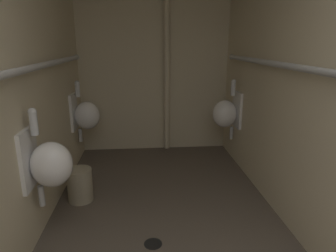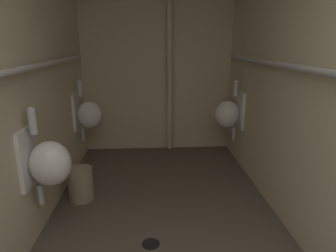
# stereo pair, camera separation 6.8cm
# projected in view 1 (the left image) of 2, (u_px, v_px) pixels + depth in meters

# --- Properties ---
(floor) EXTENTS (2.15, 4.15, 0.08)m
(floor) POSITION_uv_depth(u_px,v_px,m) (167.00, 236.00, 2.44)
(floor) COLOR brown
(floor) RESTS_ON ground
(wall_left) EXTENTS (0.06, 4.15, 2.70)m
(wall_left) POSITION_uv_depth(u_px,v_px,m) (10.00, 65.00, 1.97)
(wall_left) COLOR beige
(wall_left) RESTS_ON ground
(wall_right) EXTENTS (0.06, 4.15, 2.70)m
(wall_right) POSITION_uv_depth(u_px,v_px,m) (310.00, 63.00, 2.15)
(wall_right) COLOR beige
(wall_right) RESTS_ON ground
(wall_back) EXTENTS (2.15, 0.06, 2.70)m
(wall_back) POSITION_uv_depth(u_px,v_px,m) (154.00, 53.00, 4.02)
(wall_back) COLOR beige
(wall_back) RESTS_ON ground
(urinal_left_mid) EXTENTS (0.32, 0.30, 0.76)m
(urinal_left_mid) POSITION_uv_depth(u_px,v_px,m) (48.00, 163.00, 2.16)
(urinal_left_mid) COLOR white
(urinal_left_far) EXTENTS (0.32, 0.30, 0.76)m
(urinal_left_far) POSITION_uv_depth(u_px,v_px,m) (85.00, 115.00, 3.61)
(urinal_left_far) COLOR white
(urinal_right_mid) EXTENTS (0.32, 0.30, 0.76)m
(urinal_right_mid) POSITION_uv_depth(u_px,v_px,m) (226.00, 113.00, 3.69)
(urinal_right_mid) COLOR white
(supply_pipe_left) EXTENTS (0.06, 3.41, 0.06)m
(supply_pipe_left) POSITION_uv_depth(u_px,v_px,m) (26.00, 70.00, 2.01)
(supply_pipe_left) COLOR #B2B2B2
(supply_pipe_right) EXTENTS (0.06, 3.38, 0.06)m
(supply_pipe_right) POSITION_uv_depth(u_px,v_px,m) (300.00, 68.00, 2.12)
(supply_pipe_right) COLOR #B2B2B2
(standpipe_back_wall) EXTENTS (0.07, 0.07, 2.65)m
(standpipe_back_wall) POSITION_uv_depth(u_px,v_px,m) (167.00, 53.00, 3.93)
(standpipe_back_wall) COLOR beige
(standpipe_back_wall) RESTS_ON ground
(floor_drain) EXTENTS (0.14, 0.14, 0.01)m
(floor_drain) POSITION_uv_depth(u_px,v_px,m) (153.00, 244.00, 2.29)
(floor_drain) COLOR black
(floor_drain) RESTS_ON ground
(waste_bin) EXTENTS (0.24, 0.24, 0.33)m
(waste_bin) POSITION_uv_depth(u_px,v_px,m) (80.00, 185.00, 2.88)
(waste_bin) COLOR #9E937A
(waste_bin) RESTS_ON ground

